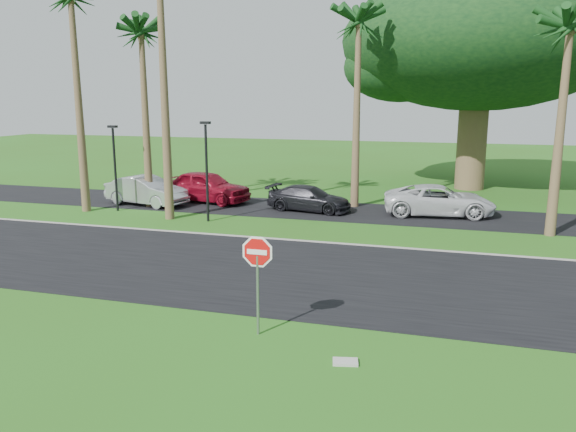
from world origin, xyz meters
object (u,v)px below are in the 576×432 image
(stop_sign_near, at_px, (257,265))
(car_minivan, at_px, (439,201))
(car_dark, at_px, (309,199))
(car_red, at_px, (206,187))
(car_silver, at_px, (146,191))

(stop_sign_near, relative_size, car_minivan, 0.49)
(stop_sign_near, xyz_separation_m, car_dark, (-2.54, 15.19, -1.14))
(stop_sign_near, height_order, car_dark, stop_sign_near)
(stop_sign_near, relative_size, car_dark, 0.60)
(stop_sign_near, relative_size, car_red, 0.52)
(stop_sign_near, distance_m, car_silver, 18.28)
(car_silver, relative_size, car_minivan, 0.88)
(car_silver, distance_m, car_dark, 8.86)
(stop_sign_near, bearing_deg, car_red, 118.30)
(car_silver, height_order, car_dark, car_silver)
(stop_sign_near, bearing_deg, car_silver, 128.45)
(car_silver, bearing_deg, car_dark, -72.11)
(car_red, bearing_deg, car_silver, 132.96)
(car_red, height_order, car_dark, car_red)
(car_silver, height_order, car_red, car_red)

